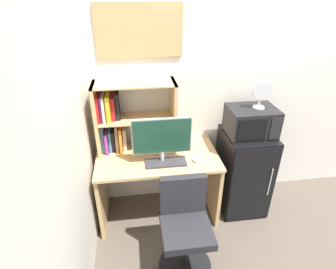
{
  "coord_description": "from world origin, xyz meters",
  "views": [
    {
      "loc": [
        -1.16,
        -2.55,
        2.21
      ],
      "look_at": [
        -0.85,
        -0.36,
        1.0
      ],
      "focal_mm": 28.97,
      "sensor_mm": 36.0,
      "label": 1
    }
  ],
  "objects": [
    {
      "name": "computer_mouse",
      "position": [
        -0.6,
        -0.46,
        0.76
      ],
      "size": [
        0.07,
        0.1,
        0.03
      ],
      "primitive_type": "ellipsoid",
      "color": "silver",
      "rests_on": "desk"
    },
    {
      "name": "wall_corkboard",
      "position": [
        -1.06,
        -0.01,
        1.87
      ],
      "size": [
        0.77,
        0.02,
        0.46
      ],
      "primitive_type": "cube",
      "color": "tan"
    },
    {
      "name": "desk_chair",
      "position": [
        -0.8,
        -0.97,
        0.39
      ],
      "size": [
        0.47,
        0.47,
        0.87
      ],
      "color": "black",
      "rests_on": "ground_plane"
    },
    {
      "name": "desk",
      "position": [
        -0.95,
        -0.32,
        0.52
      ],
      "size": [
        1.19,
        0.65,
        0.75
      ],
      "color": "tan",
      "rests_on": "ground_plane"
    },
    {
      "name": "desk_fan",
      "position": [
        0.02,
        -0.32,
        1.34
      ],
      "size": [
        0.17,
        0.11,
        0.26
      ],
      "color": "silver",
      "rests_on": "microwave"
    },
    {
      "name": "mini_fridge",
      "position": [
        -0.03,
        -0.31,
        0.46
      ],
      "size": [
        0.48,
        0.53,
        0.92
      ],
      "color": "black",
      "rests_on": "ground_plane"
    },
    {
      "name": "microwave",
      "position": [
        -0.03,
        -0.31,
        1.06
      ],
      "size": [
        0.46,
        0.36,
        0.28
      ],
      "color": "black",
      "rests_on": "mini_fridge"
    },
    {
      "name": "monitor",
      "position": [
        -0.92,
        -0.42,
        1.0
      ],
      "size": [
        0.55,
        0.18,
        0.45
      ],
      "color": "#B7B7BC",
      "rests_on": "desk"
    },
    {
      "name": "hutch_bookshelf",
      "position": [
        -1.26,
        -0.14,
        1.09
      ],
      "size": [
        0.77,
        0.29,
        0.69
      ],
      "color": "tan",
      "rests_on": "desk"
    },
    {
      "name": "wall_back",
      "position": [
        0.4,
        0.02,
        1.3
      ],
      "size": [
        6.4,
        0.04,
        2.6
      ],
      "primitive_type": "cube",
      "color": "silver",
      "rests_on": "ground_plane"
    },
    {
      "name": "keyboard",
      "position": [
        -0.89,
        -0.46,
        0.76
      ],
      "size": [
        0.38,
        0.15,
        0.02
      ],
      "primitive_type": "cube",
      "color": "#333338",
      "rests_on": "desk"
    },
    {
      "name": "wall_left",
      "position": [
        -1.62,
        -1.6,
        1.3
      ],
      "size": [
        0.04,
        4.4,
        2.6
      ],
      "primitive_type": "cube",
      "color": "silver",
      "rests_on": "ground_plane"
    }
  ]
}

